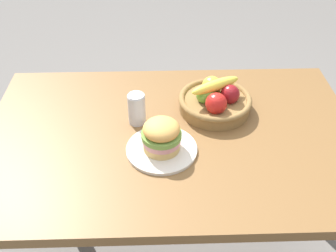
# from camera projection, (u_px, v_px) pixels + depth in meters

# --- Properties ---
(ground_plane) EXTENTS (8.00, 8.00, 0.00)m
(ground_plane) POSITION_uv_depth(u_px,v_px,m) (171.00, 250.00, 1.95)
(ground_plane) COLOR slate
(dining_table) EXTENTS (1.40, 0.90, 0.75)m
(dining_table) POSITION_uv_depth(u_px,v_px,m) (172.00, 154.00, 1.54)
(dining_table) COLOR brown
(dining_table) RESTS_ON ground_plane
(plate) EXTENTS (0.25, 0.25, 0.01)m
(plate) POSITION_uv_depth(u_px,v_px,m) (162.00, 149.00, 1.40)
(plate) COLOR silver
(plate) RESTS_ON dining_table
(sandwich) EXTENTS (0.14, 0.14, 0.12)m
(sandwich) POSITION_uv_depth(u_px,v_px,m) (161.00, 135.00, 1.36)
(sandwich) COLOR #DBAD60
(sandwich) RESTS_ON plate
(soda_can) EXTENTS (0.07, 0.07, 0.13)m
(soda_can) POSITION_uv_depth(u_px,v_px,m) (137.00, 109.00, 1.49)
(soda_can) COLOR silver
(soda_can) RESTS_ON dining_table
(fruit_basket) EXTENTS (0.29, 0.29, 0.14)m
(fruit_basket) POSITION_uv_depth(u_px,v_px,m) (215.00, 100.00, 1.56)
(fruit_basket) COLOR olive
(fruit_basket) RESTS_ON dining_table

